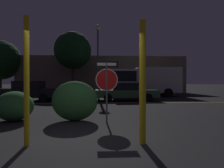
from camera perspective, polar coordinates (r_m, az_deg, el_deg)
name	(u,v)px	position (r m, az deg, el deg)	size (l,w,h in m)	color
ground_plane	(84,142)	(4.35, -9.23, -18.08)	(260.00, 260.00, 0.00)	black
road_center_stripe	(97,103)	(11.82, -5.08, -6.21)	(33.38, 0.12, 0.01)	gold
stop_sign	(107,80)	(6.03, -1.75, 1.41)	(0.80, 0.06, 2.12)	#4C4C51
yellow_pole_left	(27,81)	(4.22, -26.12, 0.87)	(0.11, 0.11, 2.83)	yellow
yellow_pole_right	(143,82)	(4.00, 9.97, 0.63)	(0.15, 0.15, 2.79)	yellow
hedge_bush_1	(15,106)	(7.24, -29.23, -6.31)	(1.32, 1.18, 1.07)	#2D6633
hedge_bush_2	(75,101)	(6.47, -12.04, -5.43)	(1.64, 0.83, 1.43)	#2D6633
passing_car_1	(28,91)	(14.38, -25.77, -2.12)	(4.76, 1.95, 1.50)	black
passing_car_2	(126,92)	(13.38, 4.50, -2.49)	(4.82, 2.16, 1.37)	#335B38
delivery_truck	(143,80)	(17.67, 9.98, 1.24)	(6.85, 2.52, 2.85)	silver
street_lamp	(98,48)	(17.14, -4.63, 11.68)	(0.50, 0.50, 6.91)	#4C4C51
tree_0	(0,60)	(25.81, -32.67, 6.61)	(4.88, 4.88, 6.61)	#422D1E
tree_1	(73,50)	(21.30, -12.66, 10.63)	(4.30, 4.30, 7.30)	#422D1E
building_backdrop	(102,75)	(23.94, -3.14, 2.95)	(22.00, 3.16, 4.82)	#6B5B4C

